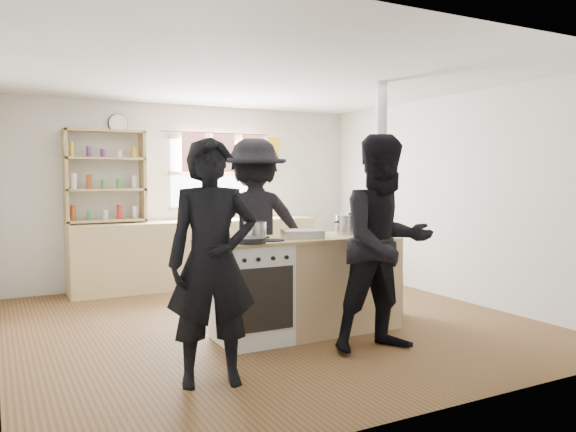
% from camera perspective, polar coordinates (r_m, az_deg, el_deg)
% --- Properties ---
extents(ground, '(5.00, 5.00, 0.01)m').
position_cam_1_polar(ground, '(5.92, -1.92, -10.72)').
color(ground, brown).
rests_on(ground, ground).
extents(back_counter, '(3.40, 0.55, 0.90)m').
position_cam_1_polar(back_counter, '(7.85, -9.06, -3.73)').
color(back_counter, '#CEB57C').
rests_on(back_counter, ground).
extents(shelving_unit, '(1.00, 0.28, 1.20)m').
position_cam_1_polar(shelving_unit, '(7.60, -18.06, 3.90)').
color(shelving_unit, tan).
rests_on(shelving_unit, back_counter).
extents(thermos, '(0.10, 0.10, 0.29)m').
position_cam_1_polar(thermos, '(8.07, -4.07, 0.76)').
color(thermos, silver).
rests_on(thermos, back_counter).
extents(cooking_island, '(1.97, 0.64, 0.93)m').
position_cam_1_polar(cooking_island, '(5.41, 2.04, -7.02)').
color(cooking_island, white).
rests_on(cooking_island, ground).
extents(skillet_greens, '(0.29, 0.29, 0.05)m').
position_cam_1_polar(skillet_greens, '(4.83, -3.83, -2.44)').
color(skillet_greens, black).
rests_on(skillet_greens, cooking_island).
extents(roast_tray, '(0.43, 0.36, 0.08)m').
position_cam_1_polar(roast_tray, '(5.23, 1.46, -1.79)').
color(roast_tray, silver).
rests_on(roast_tray, cooking_island).
extents(stockpot_stove, '(0.22, 0.22, 0.18)m').
position_cam_1_polar(stockpot_stove, '(5.19, -3.37, -1.44)').
color(stockpot_stove, silver).
rests_on(stockpot_stove, cooking_island).
extents(stockpot_counter, '(0.29, 0.29, 0.22)m').
position_cam_1_polar(stockpot_counter, '(5.61, 6.31, -0.85)').
color(stockpot_counter, '#BABABD').
rests_on(stockpot_counter, cooking_island).
extents(bread_board, '(0.32, 0.27, 0.12)m').
position_cam_1_polar(bread_board, '(5.75, 8.17, -1.22)').
color(bread_board, tan).
rests_on(bread_board, cooking_island).
extents(flue_heater, '(0.35, 0.35, 2.50)m').
position_cam_1_polar(flue_heater, '(6.13, 9.33, -3.99)').
color(flue_heater, black).
rests_on(flue_heater, ground).
extents(person_near_left, '(0.73, 0.56, 1.78)m').
position_cam_1_polar(person_near_left, '(4.06, -7.69, -4.67)').
color(person_near_left, black).
rests_on(person_near_left, ground).
extents(person_near_right, '(0.97, 0.79, 1.86)m').
position_cam_1_polar(person_near_right, '(4.88, 9.89, -2.75)').
color(person_near_right, black).
rests_on(person_near_right, ground).
extents(person_far, '(1.36, 0.98, 1.91)m').
position_cam_1_polar(person_far, '(6.11, -3.42, -1.12)').
color(person_far, black).
rests_on(person_far, ground).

